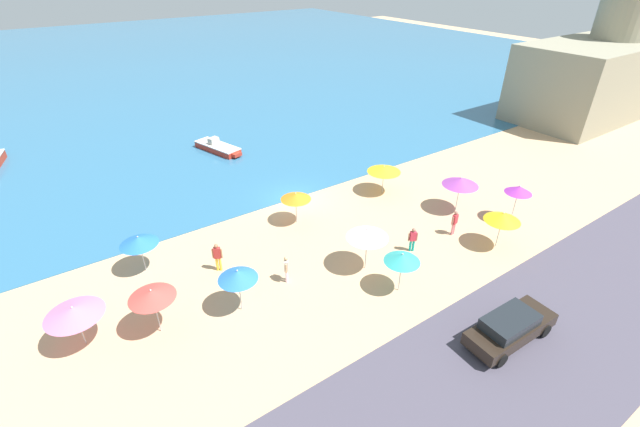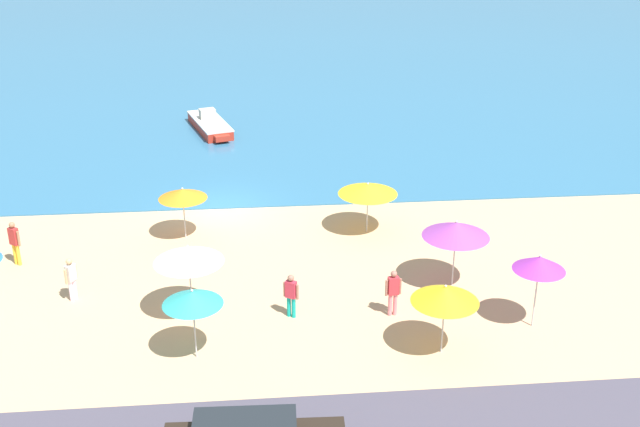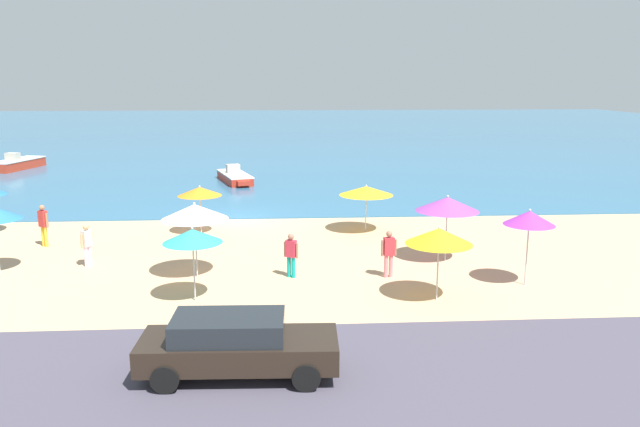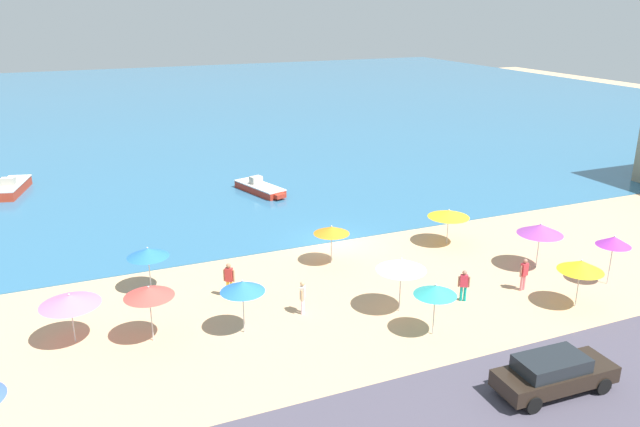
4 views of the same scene
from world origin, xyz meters
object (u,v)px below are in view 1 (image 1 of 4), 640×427
Objects in this scene: harbor_fortress at (595,69)px; beach_umbrella_8 at (367,233)px; beach_umbrella_2 at (296,196)px; beach_umbrella_9 at (73,311)px; parked_car_0 at (510,327)px; skiff_nearshore at (218,147)px; beach_umbrella_4 at (138,241)px; beach_umbrella_1 at (384,169)px; beach_umbrella_10 at (519,190)px; bather_1 at (286,268)px; beach_umbrella_3 at (152,294)px; bather_3 at (455,222)px; beach_umbrella_7 at (402,258)px; bather_2 at (217,256)px; beach_umbrella_5 at (461,181)px; beach_umbrella_11 at (503,217)px; beach_umbrella_6 at (238,275)px; bather_0 at (413,238)px.

beach_umbrella_8 is at bearing -168.68° from harbor_fortress.
beach_umbrella_9 is at bearing -165.88° from beach_umbrella_2.
parked_car_0 is (1.93, -7.80, -1.52)m from beach_umbrella_8.
beach_umbrella_2 is at bearing -92.06° from skiff_nearshore.
beach_umbrella_1 is at bearing -1.81° from beach_umbrella_4.
beach_umbrella_10 is at bearing -33.75° from beach_umbrella_2.
beach_umbrella_1 is at bearing 23.14° from bather_1.
beach_umbrella_3 is at bearing 171.36° from beach_umbrella_10.
beach_umbrella_10 is 0.57× the size of parked_car_0.
beach_umbrella_1 is at bearing 89.10° from bather_3.
beach_umbrella_4 is at bearing 45.78° from beach_umbrella_9.
beach_umbrella_7 is 5.75m from parked_car_0.
beach_umbrella_8 reaches higher than bather_2.
beach_umbrella_7 is 0.89× the size of beach_umbrella_8.
harbor_fortress is (37.06, 7.42, 2.64)m from beach_umbrella_8.
parked_car_0 is at bearing -128.70° from beach_umbrella_5.
beach_umbrella_5 is 4.49m from beach_umbrella_11.
beach_umbrella_5 is at bearing -167.75° from harbor_fortress.
bather_3 is at bearing -7.30° from beach_umbrella_3.
beach_umbrella_6 is 1.58× the size of bather_0.
skiff_nearshore is at bearing 116.12° from beach_umbrella_5.
beach_umbrella_8 reaches higher than bather_0.
beach_umbrella_3 is at bearing -156.17° from beach_umbrella_2.
harbor_fortress is (41.28, 5.89, 4.08)m from bather_1.
beach_umbrella_4 is at bearing 151.96° from beach_umbrella_11.
beach_umbrella_7 is 1.50× the size of bather_0.
beach_umbrella_9 reaches higher than parked_car_0.
beach_umbrella_6 is at bearing -140.56° from beach_umbrella_2.
bather_0 is at bearing -118.26° from beach_umbrella_1.
bather_2 is 44.21m from harbor_fortress.
bather_3 is 0.36× the size of parked_car_0.
bather_2 is 1.05× the size of bather_3.
bather_2 is (-16.16, 3.09, -1.23)m from beach_umbrella_5.
beach_umbrella_7 reaches higher than parked_car_0.
beach_umbrella_9 is at bearing 169.35° from bather_0.
beach_umbrella_4 reaches higher than bather_0.
skiff_nearshore is (10.16, 13.77, -1.64)m from beach_umbrella_4.
beach_umbrella_9 is (-14.02, 2.96, -0.38)m from beach_umbrella_8.
bather_3 is at bearing -42.80° from beach_umbrella_2.
beach_umbrella_11 is (1.04, -9.14, 0.18)m from beach_umbrella_1.
beach_umbrella_11 is 12.95m from bather_1.
beach_umbrella_5 is 3.42m from bather_3.
beach_umbrella_5 is (2.43, -4.87, 0.33)m from beach_umbrella_1.
beach_umbrella_10 is at bearing -7.81° from beach_umbrella_6.
beach_umbrella_9 is at bearing 176.14° from beach_umbrella_5.
bather_2 reaches higher than parked_car_0.
beach_umbrella_7 reaches higher than beach_umbrella_9.
bather_0 is 7.63m from parked_car_0.
beach_umbrella_4 is 0.44× the size of skiff_nearshore.
beach_umbrella_7 is at bearing -145.12° from bather_0.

